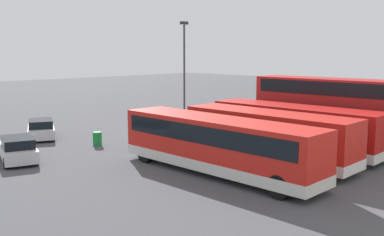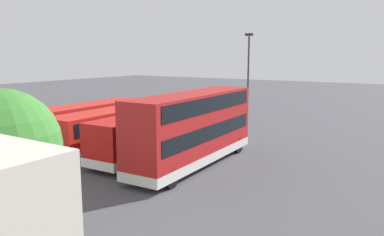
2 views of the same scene
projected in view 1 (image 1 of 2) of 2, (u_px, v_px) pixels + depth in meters
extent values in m
plane|color=#47474C|center=(165.00, 134.00, 34.60)|extent=(140.00, 140.00, 0.00)
cube|color=#A51919|center=(335.00, 110.00, 30.05)|extent=(2.87, 11.32, 4.20)
cube|color=silver|center=(334.00, 136.00, 30.32)|extent=(2.91, 11.37, 0.55)
cube|color=black|center=(335.00, 113.00, 30.08)|extent=(2.91, 10.53, 0.90)
cube|color=black|center=(336.00, 88.00, 29.82)|extent=(2.91, 10.53, 0.90)
cube|color=black|center=(266.00, 106.00, 33.98)|extent=(2.25, 0.12, 1.10)
cylinder|color=black|center=(272.00, 132.00, 32.45)|extent=(0.33, 1.11, 1.10)
cylinder|color=black|center=(289.00, 128.00, 34.05)|extent=(0.33, 1.11, 1.10)
cube|color=#B71411|center=(295.00, 126.00, 28.18)|extent=(2.91, 11.28, 2.60)
cube|color=silver|center=(294.00, 142.00, 28.34)|extent=(2.96, 11.32, 0.55)
cube|color=black|center=(295.00, 117.00, 28.09)|extent=(2.95, 10.48, 0.90)
cube|color=black|center=(226.00, 109.00, 31.96)|extent=(2.25, 0.13, 1.10)
cylinder|color=black|center=(232.00, 137.00, 30.43)|extent=(0.34, 1.11, 1.10)
cylinder|color=black|center=(251.00, 133.00, 32.03)|extent=(0.34, 1.11, 1.10)
cylinder|color=black|center=(350.00, 157.00, 24.66)|extent=(0.34, 1.11, 1.10)
cylinder|color=black|center=(366.00, 151.00, 26.26)|extent=(0.34, 1.11, 1.10)
cube|color=red|center=(268.00, 134.00, 25.49)|extent=(2.85, 10.53, 2.60)
cube|color=silver|center=(267.00, 152.00, 25.64)|extent=(2.89, 10.57, 0.55)
cube|color=black|center=(268.00, 124.00, 25.40)|extent=(2.88, 9.73, 0.90)
cube|color=black|center=(201.00, 115.00, 29.03)|extent=(2.25, 0.12, 1.10)
cylinder|color=black|center=(205.00, 146.00, 27.50)|extent=(0.33, 1.11, 1.10)
cylinder|color=black|center=(228.00, 141.00, 29.09)|extent=(0.33, 1.11, 1.10)
cylinder|color=black|center=(318.00, 169.00, 22.21)|extent=(0.33, 1.11, 1.10)
cylinder|color=black|center=(339.00, 161.00, 23.80)|extent=(0.33, 1.11, 1.10)
cube|color=red|center=(217.00, 143.00, 23.10)|extent=(2.73, 12.01, 2.60)
cube|color=silver|center=(217.00, 162.00, 23.25)|extent=(2.77, 12.05, 0.55)
cube|color=black|center=(218.00, 132.00, 23.01)|extent=(2.78, 11.21, 0.90)
cube|color=black|center=(144.00, 119.00, 27.22)|extent=(2.25, 0.09, 1.10)
cylinder|color=black|center=(145.00, 153.00, 25.69)|extent=(0.32, 1.10, 1.10)
cylinder|color=black|center=(174.00, 147.00, 27.26)|extent=(0.32, 1.10, 1.10)
cylinder|color=black|center=(279.00, 187.00, 19.27)|extent=(0.32, 1.10, 1.10)
cylinder|color=black|center=(306.00, 177.00, 20.84)|extent=(0.32, 1.10, 1.10)
cube|color=silver|center=(18.00, 152.00, 26.08)|extent=(2.96, 4.66, 0.70)
cube|color=black|center=(18.00, 142.00, 25.81)|extent=(2.32, 2.96, 0.55)
cylinder|color=black|center=(1.00, 151.00, 27.12)|extent=(0.39, 0.68, 0.64)
cylinder|color=black|center=(29.00, 149.00, 27.85)|extent=(0.39, 0.68, 0.64)
cylinder|color=black|center=(6.00, 163.00, 24.37)|extent=(0.39, 0.68, 0.64)
cylinder|color=black|center=(36.00, 159.00, 25.10)|extent=(0.39, 0.68, 0.64)
cube|color=silver|center=(41.00, 131.00, 32.79)|extent=(3.35, 4.47, 0.70)
cube|color=black|center=(41.00, 123.00, 32.51)|extent=(2.52, 2.92, 0.55)
cylinder|color=black|center=(30.00, 131.00, 33.91)|extent=(0.47, 0.67, 0.64)
cylinder|color=black|center=(52.00, 130.00, 34.43)|extent=(0.47, 0.67, 0.64)
cylinder|color=black|center=(30.00, 138.00, 31.21)|extent=(0.47, 0.67, 0.64)
cylinder|color=black|center=(53.00, 137.00, 31.73)|extent=(0.47, 0.67, 0.64)
cylinder|color=#38383D|center=(184.00, 77.00, 37.33)|extent=(0.16, 0.16, 8.53)
cube|color=#262628|center=(184.00, 23.00, 36.67)|extent=(0.70, 0.30, 0.24)
cylinder|color=#197F33|center=(97.00, 139.00, 30.22)|extent=(0.60, 0.60, 0.95)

